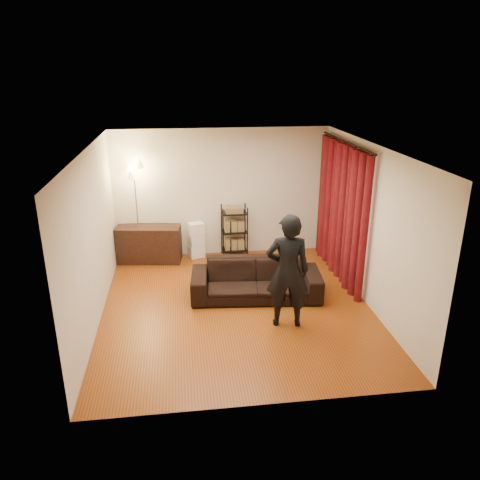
{
  "coord_description": "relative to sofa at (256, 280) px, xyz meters",
  "views": [
    {
      "loc": [
        -0.87,
        -7.05,
        3.86
      ],
      "look_at": [
        0.1,
        0.3,
        1.1
      ],
      "focal_mm": 35.0,
      "sensor_mm": 36.0,
      "label": 1
    }
  ],
  "objects": [
    {
      "name": "wall_left",
      "position": [
        -2.64,
        -0.33,
        1.02
      ],
      "size": [
        0.0,
        5.0,
        5.0
      ],
      "primitive_type": "plane",
      "rotation": [
        1.57,
        0.0,
        1.57
      ],
      "color": "beige",
      "rests_on": "ground"
    },
    {
      "name": "ceiling",
      "position": [
        -0.39,
        -0.33,
        2.37
      ],
      "size": [
        5.0,
        5.0,
        0.0
      ],
      "primitive_type": "plane",
      "rotation": [
        3.14,
        0.0,
        0.0
      ],
      "color": "white",
      "rests_on": "ground"
    },
    {
      "name": "wire_shelf",
      "position": [
        -0.15,
        1.95,
        0.23
      ],
      "size": [
        0.59,
        0.48,
        1.13
      ],
      "primitive_type": null,
      "rotation": [
        0.0,
        0.0,
        -0.26
      ],
      "color": "black",
      "rests_on": "ground"
    },
    {
      "name": "wall_front",
      "position": [
        -0.39,
        -2.83,
        1.02
      ],
      "size": [
        5.0,
        0.0,
        5.0
      ],
      "primitive_type": "plane",
      "rotation": [
        -1.57,
        0.0,
        0.0
      ],
      "color": "beige",
      "rests_on": "ground"
    },
    {
      "name": "curtain_rod",
      "position": [
        1.76,
        0.8,
        2.25
      ],
      "size": [
        0.04,
        2.65,
        0.04
      ],
      "primitive_type": "cylinder",
      "rotation": [
        1.57,
        0.0,
        0.0
      ],
      "color": "black",
      "rests_on": "wall_right"
    },
    {
      "name": "sofa",
      "position": [
        0.0,
        0.0,
        0.0
      ],
      "size": [
        2.34,
        1.1,
        0.66
      ],
      "primitive_type": "imported",
      "rotation": [
        0.0,
        0.0,
        -0.09
      ],
      "color": "black",
      "rests_on": "ground"
    },
    {
      "name": "person",
      "position": [
        0.32,
        -0.99,
        0.59
      ],
      "size": [
        0.72,
        0.53,
        1.84
      ],
      "primitive_type": "imported",
      "rotation": [
        0.0,
        0.0,
        3.01
      ],
      "color": "black",
      "rests_on": "ground"
    },
    {
      "name": "floor_lamp",
      "position": [
        -2.14,
        1.87,
        0.72
      ],
      "size": [
        0.46,
        0.46,
        2.1
      ],
      "primitive_type": null,
      "rotation": [
        0.0,
        0.0,
        -0.25
      ],
      "color": "silver",
      "rests_on": "ground"
    },
    {
      "name": "storage_boxes",
      "position": [
        -0.97,
        1.98,
        0.06
      ],
      "size": [
        0.37,
        0.33,
        0.78
      ],
      "primitive_type": null,
      "rotation": [
        0.0,
        0.0,
        0.28
      ],
      "color": "silver",
      "rests_on": "ground"
    },
    {
      "name": "media_cabinet",
      "position": [
        -1.95,
        1.9,
        0.05
      ],
      "size": [
        1.36,
        0.67,
        0.76
      ],
      "primitive_type": "cube",
      "rotation": [
        0.0,
        0.0,
        -0.14
      ],
      "color": "black",
      "rests_on": "ground"
    },
    {
      "name": "floor",
      "position": [
        -0.39,
        -0.33,
        -0.33
      ],
      "size": [
        5.0,
        5.0,
        0.0
      ],
      "primitive_type": "plane",
      "color": "#8D3D12",
      "rests_on": "ground"
    },
    {
      "name": "wall_right",
      "position": [
        1.86,
        -0.33,
        1.02
      ],
      "size": [
        0.0,
        5.0,
        5.0
      ],
      "primitive_type": "plane",
      "rotation": [
        1.57,
        0.0,
        -1.57
      ],
      "color": "beige",
      "rests_on": "ground"
    },
    {
      "name": "curtain",
      "position": [
        1.74,
        0.8,
        0.94
      ],
      "size": [
        0.22,
        2.65,
        2.55
      ],
      "primitive_type": null,
      "color": "maroon",
      "rests_on": "ground"
    },
    {
      "name": "wall_back",
      "position": [
        -0.39,
        2.17,
        1.02
      ],
      "size": [
        5.0,
        0.0,
        5.0
      ],
      "primitive_type": "plane",
      "rotation": [
        1.57,
        0.0,
        0.0
      ],
      "color": "beige",
      "rests_on": "ground"
    }
  ]
}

